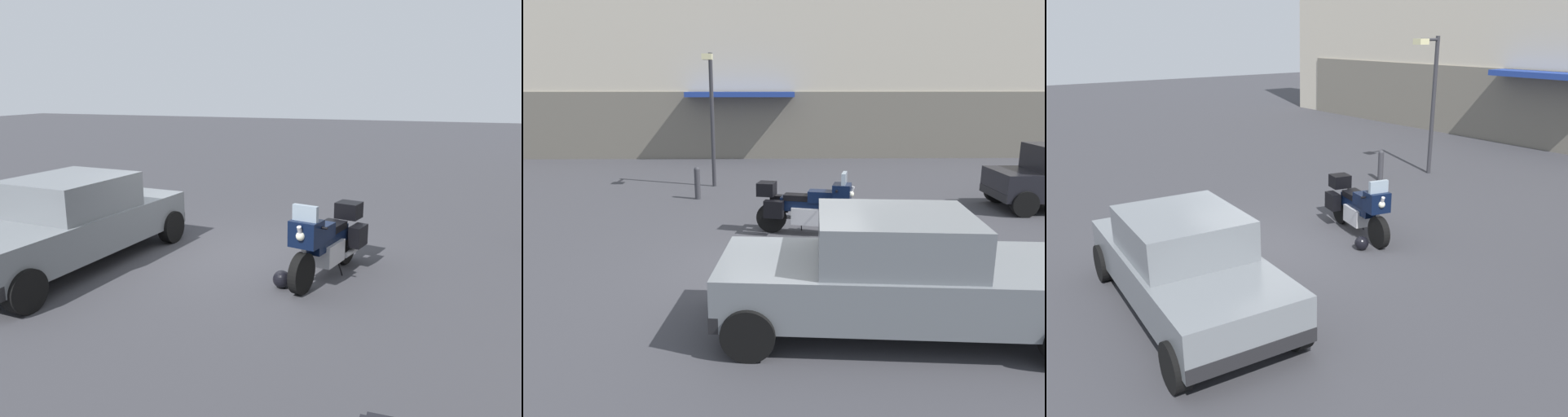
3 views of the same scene
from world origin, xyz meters
TOP-DOWN VIEW (x-y plane):
  - ground_plane at (0.00, 0.00)m, footprint 80.00×80.00m
  - motorcycle at (0.34, 2.06)m, footprint 2.23×1.03m
  - helmet at (1.06, 1.51)m, footprint 0.28×0.28m
  - car_sedan_far at (1.20, -2.27)m, footprint 4.68×2.24m

SIDE VIEW (x-z plane):
  - ground_plane at x=0.00m, z-range 0.00..0.00m
  - helmet at x=1.06m, z-range 0.00..0.28m
  - motorcycle at x=0.34m, z-range -0.06..1.30m
  - car_sedan_far at x=1.20m, z-range 0.00..1.56m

